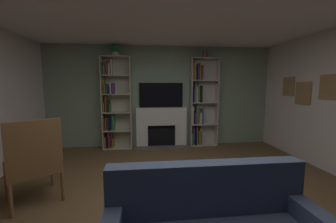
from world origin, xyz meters
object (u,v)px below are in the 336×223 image
Objects in this scene: bookshelf_right at (200,104)px; coffee_table at (195,195)px; fireplace at (161,126)px; bookshelf_left at (114,104)px; potted_plant at (115,50)px; tv at (161,95)px; vase_with_flowers at (205,54)px; armchair at (34,161)px.

coffee_table is at bearing -105.42° from bookshelf_right.
bookshelf_right is 2.26× the size of coffee_table.
coffee_table is at bearing -87.33° from fireplace.
coffee_table is at bearing -66.83° from bookshelf_left.
bookshelf_left is at bearing 160.19° from potted_plant.
tv is 3.95× the size of vase_with_flowers.
bookshelf_right reaches higher than tv.
vase_with_flowers is at bearing -2.50° from fireplace.
tv is at bearing 53.77° from armchair.
bookshelf_right is 8.08× the size of potted_plant.
vase_with_flowers reaches higher than potted_plant.
vase_with_flowers is 4.21m from armchair.
vase_with_flowers is (0.09, -0.05, 1.27)m from bookshelf_right.
vase_with_flowers is (2.29, -0.03, 1.25)m from bookshelf_left.
potted_plant is at bearing 112.06° from coffee_table.
armchair reaches higher than coffee_table.
bookshelf_right reaches higher than fireplace.
fireplace is 1.38× the size of coffee_table.
vase_with_flowers reaches higher than fireplace.
bookshelf_right is at bearing 0.04° from fireplace.
bookshelf_left is at bearing -179.18° from fireplace.
bookshelf_left is (-1.18, -0.02, 0.59)m from fireplace.
tv is 3.98× the size of potted_plant.
bookshelf_right reaches higher than coffee_table.
armchair is (-2.86, -2.46, -0.52)m from bookshelf_right.
bookshelf_left reaches higher than coffee_table.
potted_plant is 3.90m from coffee_table.
potted_plant is at bearing -178.71° from bookshelf_right.
bookshelf_left is 8.01× the size of vase_with_flowers.
fireplace is 1.24× the size of tv.
potted_plant is at bearing 72.67° from armchair.
vase_with_flowers is at bearing -27.37° from bookshelf_right.
fireplace is at bearing 177.50° from vase_with_flowers.
fireplace is at bearing 52.96° from armchair.
potted_plant is 2.20m from vase_with_flowers.
coffee_table is (2.00, -0.67, -0.21)m from armchair.
tv is 0.98× the size of armchair.
bookshelf_right is (1.01, -0.07, -0.23)m from tv.
coffee_table is (1.33, -3.11, -0.76)m from bookshelf_left.
armchair is at bearing -139.35° from bookshelf_right.
bookshelf_left is 1.29m from potted_plant.
tv is 0.49× the size of bookshelf_left.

